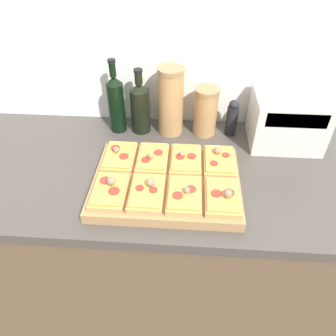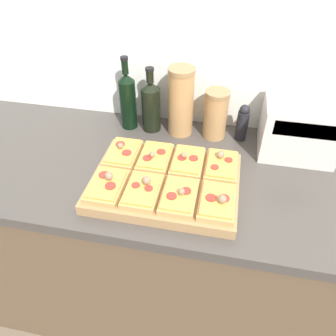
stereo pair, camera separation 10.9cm
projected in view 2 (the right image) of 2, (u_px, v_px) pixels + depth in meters
wall_back at (190, 43)px, 1.23m from camera, size 6.00×0.06×2.50m
kitchen_counter at (170, 246)px, 1.48m from camera, size 2.63×0.67×0.93m
cutting_board at (166, 182)px, 1.09m from camera, size 0.48×0.36×0.04m
pizza_slice_back_left at (123, 153)px, 1.16m from camera, size 0.11×0.16×0.05m
pizza_slice_back_midleft at (155, 157)px, 1.14m from camera, size 0.11×0.16×0.05m
pizza_slice_back_midright at (188, 161)px, 1.12m from camera, size 0.11×0.16×0.05m
pizza_slice_back_right at (221, 165)px, 1.11m from camera, size 0.11×0.16×0.05m
pizza_slice_front_left at (107, 185)px, 1.03m from camera, size 0.11×0.16×0.06m
pizza_slice_front_midleft at (143, 190)px, 1.01m from camera, size 0.11×0.16×0.06m
pizza_slice_front_midright at (179, 196)px, 1.00m from camera, size 0.11×0.16×0.05m
pizza_slice_front_right at (217, 201)px, 0.98m from camera, size 0.11×0.16×0.05m
olive_oil_bottle at (128, 100)px, 1.31m from camera, size 0.07×0.07×0.30m
wine_bottle at (151, 105)px, 1.30m from camera, size 0.08×0.08×0.26m
grain_jar_tall at (181, 102)px, 1.26m from camera, size 0.10×0.10×0.27m
grain_jar_short at (216, 114)px, 1.27m from camera, size 0.09×0.09×0.20m
pepper_mill at (242, 123)px, 1.27m from camera, size 0.05×0.05×0.15m
toaster_oven at (299, 129)px, 1.19m from camera, size 0.29×0.21×0.20m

